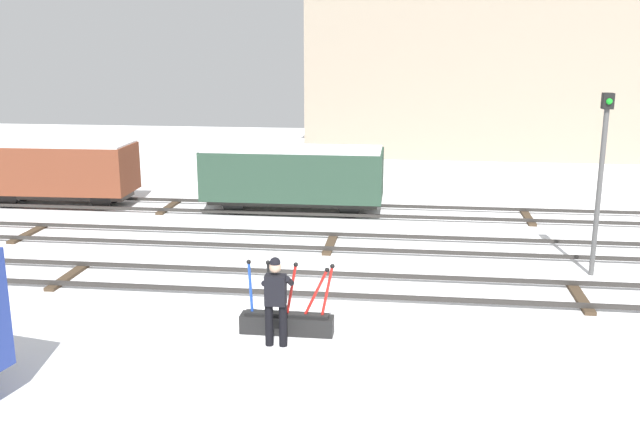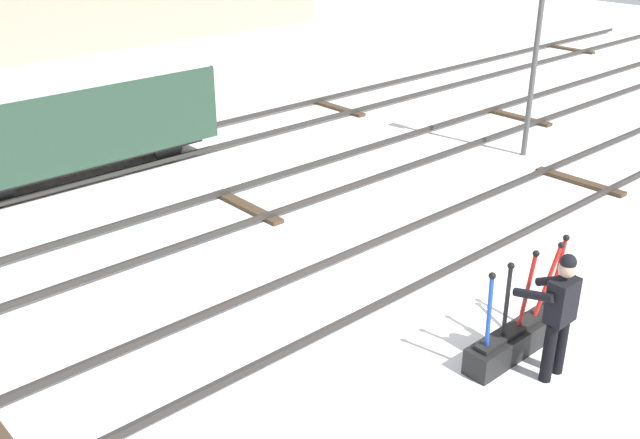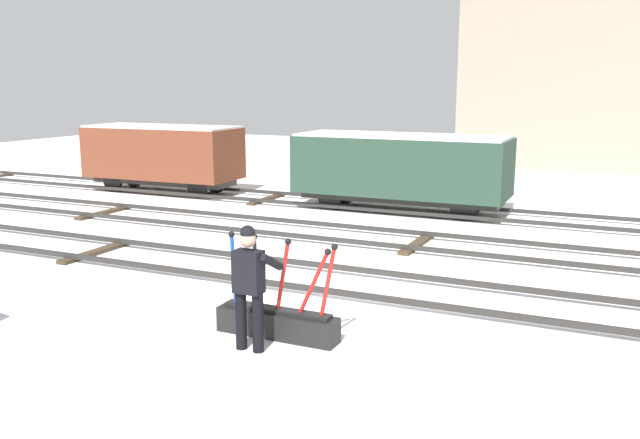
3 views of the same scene
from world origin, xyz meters
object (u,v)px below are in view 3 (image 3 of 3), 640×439
(rail_worker, at_px, (250,281))
(freight_car_near_switch, at_px, (163,154))
(freight_car_far_end, at_px, (401,167))
(switch_lever_frame, at_px, (278,320))

(rail_worker, relative_size, freight_car_near_switch, 0.34)
(rail_worker, relative_size, freight_car_far_end, 0.29)
(switch_lever_frame, relative_size, freight_car_near_switch, 0.36)
(switch_lever_frame, bearing_deg, rail_worker, -100.28)
(freight_car_far_end, bearing_deg, freight_car_near_switch, 179.59)
(rail_worker, height_order, freight_car_far_end, freight_car_far_end)
(rail_worker, distance_m, freight_car_far_end, 10.55)
(switch_lever_frame, bearing_deg, freight_car_near_switch, 134.21)
(freight_car_far_end, bearing_deg, switch_lever_frame, -81.94)
(freight_car_near_switch, height_order, freight_car_far_end, freight_car_near_switch)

